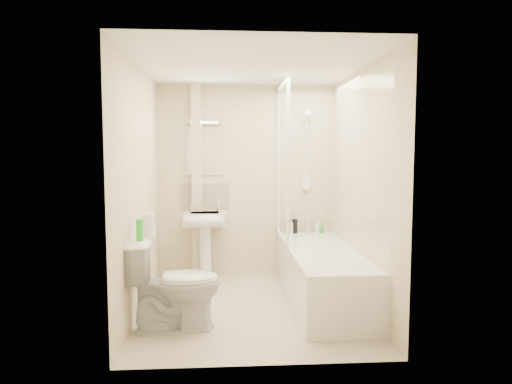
{
  "coord_description": "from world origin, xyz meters",
  "views": [
    {
      "loc": [
        -0.25,
        -4.47,
        1.57
      ],
      "look_at": [
        0.05,
        0.2,
        1.16
      ],
      "focal_mm": 32.0,
      "sensor_mm": 36.0,
      "label": 1
    }
  ],
  "objects": [
    {
      "name": "green_bottle",
      "position": [
        -0.99,
        -0.6,
        0.91
      ],
      "size": [
        0.06,
        0.06,
        0.19
      ],
      "primitive_type": "cylinder",
      "color": "green",
      "rests_on": "toilet"
    },
    {
      "name": "floor",
      "position": [
        0.0,
        0.0,
        0.0
      ],
      "size": [
        2.5,
        2.5,
        0.0
      ],
      "primitive_type": "plane",
      "color": "beige",
      "rests_on": "ground"
    },
    {
      "name": "tile_back",
      "position": [
        0.75,
        1.24,
        1.42
      ],
      "size": [
        0.7,
        0.01,
        1.75
      ],
      "primitive_type": "cube",
      "color": "beige",
      "rests_on": "wall_back"
    },
    {
      "name": "bathtub",
      "position": [
        0.75,
        0.2,
        0.29
      ],
      "size": [
        0.7,
        2.1,
        0.55
      ],
      "color": "white",
      "rests_on": "ground"
    },
    {
      "name": "splashback",
      "position": [
        -0.52,
        1.24,
        1.03
      ],
      "size": [
        0.6,
        0.02,
        0.3
      ],
      "primitive_type": "cube",
      "color": "beige",
      "rests_on": "wall_back"
    },
    {
      "name": "wall_right",
      "position": [
        1.1,
        0.0,
        1.2
      ],
      "size": [
        0.02,
        2.5,
        2.4
      ],
      "primitive_type": "cube",
      "color": "beige",
      "rests_on": "ground"
    },
    {
      "name": "wall_back",
      "position": [
        0.0,
        1.25,
        1.2
      ],
      "size": [
        2.2,
        0.02,
        2.4
      ],
      "primitive_type": "cube",
      "color": "beige",
      "rests_on": "ground"
    },
    {
      "name": "pedestal_sink",
      "position": [
        -0.52,
        1.01,
        0.67
      ],
      "size": [
        0.5,
        0.47,
        0.96
      ],
      "color": "white",
      "rests_on": "ground"
    },
    {
      "name": "strip_light",
      "position": [
        -0.52,
        1.22,
        1.95
      ],
      "size": [
        0.42,
        0.07,
        0.07
      ],
      "primitive_type": "cube",
      "color": "silver",
      "rests_on": "wall_back"
    },
    {
      "name": "shower_fixture",
      "position": [
        0.75,
        1.19,
        1.55
      ],
      "size": [
        0.1,
        0.16,
        0.99
      ],
      "color": "white",
      "rests_on": "wall_back"
    },
    {
      "name": "toilet_roll_upper",
      "position": [
        -0.95,
        -0.41,
        0.98
      ],
      "size": [
        0.1,
        0.1,
        0.1
      ],
      "primitive_type": "cylinder",
      "color": "white",
      "rests_on": "toilet_roll_lower"
    },
    {
      "name": "tile_right",
      "position": [
        1.09,
        0.2,
        1.42
      ],
      "size": [
        0.01,
        2.1,
        1.75
      ],
      "primitive_type": "cube",
      "color": "beige",
      "rests_on": "wall_right"
    },
    {
      "name": "wall_left",
      "position": [
        -1.1,
        0.0,
        1.2
      ],
      "size": [
        0.02,
        2.5,
        2.4
      ],
      "primitive_type": "cube",
      "color": "beige",
      "rests_on": "ground"
    },
    {
      "name": "shower_screen",
      "position": [
        0.4,
        0.8,
        1.45
      ],
      "size": [
        0.04,
        0.92,
        1.8
      ],
      "color": "white",
      "rests_on": "bathtub"
    },
    {
      "name": "bottle_white_b",
      "position": [
        0.89,
        1.16,
        0.61
      ],
      "size": [
        0.06,
        0.06,
        0.13
      ],
      "primitive_type": "cylinder",
      "color": "white",
      "rests_on": "bathtub"
    },
    {
      "name": "bottle_black_b",
      "position": [
        0.6,
        1.16,
        0.64
      ],
      "size": [
        0.07,
        0.07,
        0.18
      ],
      "primitive_type": "cylinder",
      "color": "black",
      "rests_on": "bathtub"
    },
    {
      "name": "bottle_black_a",
      "position": [
        0.51,
        1.16,
        0.64
      ],
      "size": [
        0.06,
        0.06,
        0.17
      ],
      "primitive_type": "cylinder",
      "color": "black",
      "rests_on": "bathtub"
    },
    {
      "name": "toilet_roll_lower",
      "position": [
        -0.95,
        -0.39,
        0.87
      ],
      "size": [
        0.11,
        0.11,
        0.11
      ],
      "primitive_type": "cylinder",
      "color": "white",
      "rests_on": "toilet"
    },
    {
      "name": "ceiling",
      "position": [
        0.0,
        0.0,
        2.4
      ],
      "size": [
        2.2,
        2.5,
        0.02
      ],
      "primitive_type": "cube",
      "color": "white",
      "rests_on": "wall_back"
    },
    {
      "name": "bottle_white_a",
      "position": [
        0.56,
        1.16,
        0.62
      ],
      "size": [
        0.06,
        0.06,
        0.13
      ],
      "primitive_type": "cylinder",
      "color": "white",
      "rests_on": "bathtub"
    },
    {
      "name": "bottle_cream",
      "position": [
        0.77,
        1.16,
        0.64
      ],
      "size": [
        0.05,
        0.05,
        0.18
      ],
      "primitive_type": "cylinder",
      "color": "beige",
      "rests_on": "bathtub"
    },
    {
      "name": "toilet",
      "position": [
        -0.72,
        -0.49,
        0.41
      ],
      "size": [
        0.58,
        0.87,
        0.82
      ],
      "primitive_type": "imported",
      "rotation": [
        0.0,
        0.0,
        1.65
      ],
      "color": "white",
      "rests_on": "ground"
    },
    {
      "name": "bottle_green",
      "position": [
        0.93,
        1.16,
        0.6
      ],
      "size": [
        0.07,
        0.07,
        0.1
      ],
      "primitive_type": "cylinder",
      "color": "green",
      "rests_on": "bathtub"
    },
    {
      "name": "mirror",
      "position": [
        -0.52,
        1.24,
        1.58
      ],
      "size": [
        0.46,
        0.01,
        0.6
      ],
      "primitive_type": "cube",
      "color": "white",
      "rests_on": "wall_back"
    },
    {
      "name": "pipe_boxing",
      "position": [
        -0.62,
        1.19,
        1.2
      ],
      "size": [
        0.12,
        0.12,
        2.4
      ],
      "primitive_type": "cube",
      "color": "beige",
      "rests_on": "ground"
    }
  ]
}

